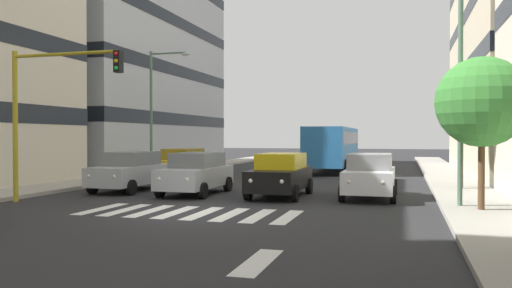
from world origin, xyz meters
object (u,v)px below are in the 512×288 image
object	(u,v)px
car_0	(370,175)
car_3	(130,171)
bus_behind_traffic	(333,144)
car_2	(196,173)
car_row2_0	(182,164)
street_lamp_right	(157,100)
traffic_light_gantry	(45,100)
car_1	(281,174)
street_lamp_left	(443,63)
street_tree_0	(482,102)
street_tree_1	(461,107)

from	to	relation	value
car_0	car_3	xyz separation A→B (m)	(10.30, 0.23, 0.00)
bus_behind_traffic	car_2	bearing A→B (deg)	77.21
car_2	car_0	bearing A→B (deg)	-174.85
car_row2_0	car_0	bearing A→B (deg)	150.36
bus_behind_traffic	street_lamp_right	xyz separation A→B (m)	(9.53, 7.47, 2.74)
traffic_light_gantry	car_3	bearing A→B (deg)	-99.81
bus_behind_traffic	street_lamp_right	world-z (taller)	street_lamp_right
car_1	car_2	bearing A→B (deg)	2.12
car_1	bus_behind_traffic	world-z (taller)	bus_behind_traffic
street_lamp_left	street_tree_0	world-z (taller)	street_lamp_left
car_0	street_lamp_right	bearing A→B (deg)	-30.31
car_row2_0	street_lamp_left	bearing A→B (deg)	146.64
car_0	car_3	distance (m)	10.30
car_3	car_1	bearing A→B (deg)	177.77
car_row2_0	street_lamp_left	world-z (taller)	street_lamp_left
car_1	car_row2_0	distance (m)	9.76
car_0	car_row2_0	distance (m)	12.26
street_lamp_left	street_lamp_right	size ratio (longest dim) A/B	1.03
street_lamp_left	street_lamp_right	bearing A→B (deg)	-33.35
car_0	street_tree_0	bearing A→B (deg)	136.35
street_tree_0	street_tree_1	world-z (taller)	street_tree_0
car_2	street_tree_0	xyz separation A→B (m)	(-10.55, 2.75, 2.55)
car_0	street_tree_1	distance (m)	5.76
car_row2_0	street_lamp_right	bearing A→B (deg)	-33.31
car_1	traffic_light_gantry	world-z (taller)	traffic_light_gantry
car_0	street_lamp_right	distance (m)	15.48
car_3	traffic_light_gantry	distance (m)	5.43
street_lamp_left	street_tree_0	xyz separation A→B (m)	(-1.06, 0.79, -1.34)
car_row2_0	street_tree_1	distance (m)	14.80
street_lamp_left	street_lamp_right	world-z (taller)	street_lamp_left
bus_behind_traffic	traffic_light_gantry	xyz separation A→B (m)	(7.64, 19.86, 1.85)
car_0	car_2	world-z (taller)	same
street_tree_1	car_3	bearing A→B (deg)	14.92
car_2	bus_behind_traffic	distance (m)	16.11
car_0	bus_behind_traffic	size ratio (longest dim) A/B	0.42
car_3	car_row2_0	bearing A→B (deg)	-86.71
traffic_light_gantry	street_tree_1	size ratio (longest dim) A/B	1.19
car_3	car_0	bearing A→B (deg)	-178.70
car_row2_0	car_3	bearing A→B (deg)	93.29
car_row2_0	street_tree_0	size ratio (longest dim) A/B	0.95
bus_behind_traffic	traffic_light_gantry	distance (m)	21.36
car_row2_0	street_tree_0	xyz separation A→B (m)	(-14.21, 9.45, 2.55)
car_1	car_row2_0	xyz separation A→B (m)	(7.22, -6.57, 0.00)
car_2	street_lamp_left	distance (m)	10.44
car_3	bus_behind_traffic	xyz separation A→B (m)	(-6.85, -15.29, 0.97)
bus_behind_traffic	street_tree_0	xyz separation A→B (m)	(-6.99, 18.44, 1.57)
car_0	street_lamp_right	world-z (taller)	street_lamp_right
bus_behind_traffic	street_tree_1	xyz separation A→B (m)	(-7.09, 11.58, 1.82)
street_tree_0	street_lamp_right	bearing A→B (deg)	-33.58
car_2	street_lamp_right	world-z (taller)	street_lamp_right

